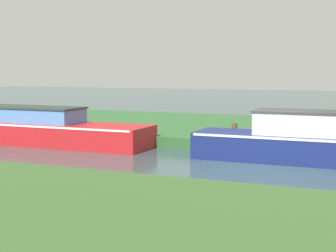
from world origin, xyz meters
TOP-DOWN VIEW (x-y plane):
  - ground_plane at (0.00, 0.00)m, footprint 120.00×120.00m
  - riverbank_far at (0.00, 7.00)m, footprint 72.00×10.00m
  - red_narrowboat at (-9.94, 1.20)m, footprint 10.18×1.95m
  - mooring_post_far at (-1.76, 2.57)m, footprint 0.20×0.20m

SIDE VIEW (x-z plane):
  - ground_plane at x=0.00m, z-range 0.00..0.00m
  - riverbank_far at x=0.00m, z-range 0.00..0.40m
  - red_narrowboat at x=-9.94m, z-range -0.41..1.70m
  - mooring_post_far at x=-1.76m, z-range 0.40..0.94m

